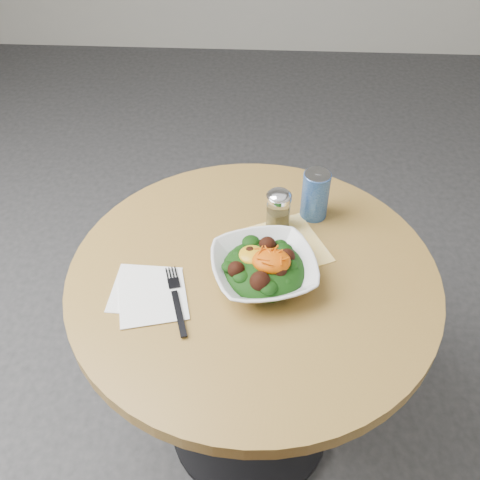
{
  "coord_description": "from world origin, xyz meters",
  "views": [
    {
      "loc": [
        0.02,
        -0.9,
        1.69
      ],
      "look_at": [
        -0.03,
        0.04,
        0.81
      ],
      "focal_mm": 40.0,
      "sensor_mm": 36.0,
      "label": 1
    }
  ],
  "objects": [
    {
      "name": "paper_napkins",
      "position": [
        -0.24,
        -0.09,
        0.75
      ],
      "size": [
        0.2,
        0.2,
        0.0
      ],
      "color": "white",
      "rests_on": "table"
    },
    {
      "name": "fork",
      "position": [
        -0.17,
        -0.1,
        0.76
      ],
      "size": [
        0.08,
        0.21,
        0.0
      ],
      "color": "black",
      "rests_on": "table"
    },
    {
      "name": "salad_bowl",
      "position": [
        0.03,
        -0.02,
        0.78
      ],
      "size": [
        0.3,
        0.3,
        0.09
      ],
      "color": "white",
      "rests_on": "table"
    },
    {
      "name": "table",
      "position": [
        0.0,
        0.0,
        0.55
      ],
      "size": [
        0.9,
        0.9,
        0.75
      ],
      "color": "black",
      "rests_on": "ground"
    },
    {
      "name": "cloth_napkin",
      "position": [
        0.06,
        0.08,
        0.75
      ],
      "size": [
        0.28,
        0.27,
        0.0
      ],
      "primitive_type": "cube",
      "rotation": [
        0.0,
        0.0,
        0.44
      ],
      "color": "#FFB30D",
      "rests_on": "table"
    },
    {
      "name": "beverage_can",
      "position": [
        0.15,
        0.22,
        0.82
      ],
      "size": [
        0.07,
        0.07,
        0.14
      ],
      "color": "navy",
      "rests_on": "table"
    },
    {
      "name": "spice_shaker",
      "position": [
        0.06,
        0.16,
        0.81
      ],
      "size": [
        0.06,
        0.06,
        0.12
      ],
      "color": "silver",
      "rests_on": "table"
    },
    {
      "name": "ground",
      "position": [
        0.0,
        0.0,
        0.0
      ],
      "size": [
        6.0,
        6.0,
        0.0
      ],
      "primitive_type": "plane",
      "color": "#2E2E31",
      "rests_on": "ground"
    }
  ]
}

